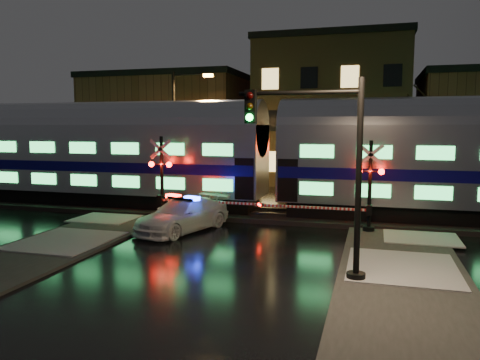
% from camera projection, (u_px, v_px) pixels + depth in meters
% --- Properties ---
extents(ground, '(120.00, 120.00, 0.00)m').
position_uv_depth(ground, '(239.00, 238.00, 20.14)').
color(ground, black).
rests_on(ground, ground).
extents(ballast, '(90.00, 4.20, 0.24)m').
position_uv_depth(ballast, '(265.00, 214.00, 24.90)').
color(ballast, black).
rests_on(ballast, ground).
extents(sidewalk_left, '(4.00, 20.00, 0.12)m').
position_uv_depth(sidewalk_left, '(11.00, 263.00, 16.19)').
color(sidewalk_left, '#2D2D2D').
rests_on(sidewalk_left, ground).
extents(sidewalk_right, '(4.00, 20.00, 0.12)m').
position_uv_depth(sidewalk_right, '(408.00, 302.00, 12.62)').
color(sidewalk_right, '#2D2D2D').
rests_on(sidewalk_right, ground).
extents(building_left, '(14.00, 10.00, 9.00)m').
position_uv_depth(building_left, '(172.00, 129.00, 44.19)').
color(building_left, brown).
rests_on(building_left, ground).
extents(building_mid, '(12.00, 11.00, 11.50)m').
position_uv_depth(building_mid, '(333.00, 115.00, 40.41)').
color(building_mid, brown).
rests_on(building_mid, ground).
extents(train, '(51.00, 3.12, 5.92)m').
position_uv_depth(train, '(272.00, 153.00, 24.42)').
color(train, black).
rests_on(train, ballast).
extents(police_car, '(3.59, 5.52, 1.65)m').
position_uv_depth(police_car, '(183.00, 215.00, 21.30)').
color(police_car, white).
rests_on(police_car, ground).
extents(crossing_signal_right, '(5.86, 0.66, 4.15)m').
position_uv_depth(crossing_signal_right, '(361.00, 195.00, 20.77)').
color(crossing_signal_right, black).
rests_on(crossing_signal_right, ground).
extents(crossing_signal_left, '(6.03, 0.67, 4.27)m').
position_uv_depth(crossing_signal_left, '(168.00, 187.00, 23.34)').
color(crossing_signal_left, black).
rests_on(crossing_signal_left, ground).
extents(traffic_light, '(4.01, 0.71, 6.20)m').
position_uv_depth(traffic_light, '(326.00, 175.00, 14.20)').
color(traffic_light, black).
rests_on(traffic_light, ground).
extents(streetlight, '(2.75, 0.29, 8.23)m').
position_uv_depth(streetlight, '(178.00, 127.00, 30.02)').
color(streetlight, black).
rests_on(streetlight, ground).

